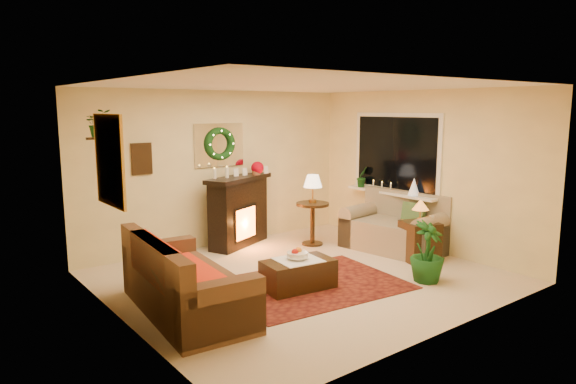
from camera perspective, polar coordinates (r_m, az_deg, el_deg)
floor at (r=7.18m, az=1.73°, el=-9.45°), size 5.00×5.00×0.00m
ceiling at (r=6.81m, az=1.84°, el=11.75°), size 5.00×5.00×0.00m
wall_back at (r=8.71m, az=-7.66°, el=2.58°), size 5.00×5.00×0.00m
wall_front at (r=5.36m, az=17.26°, el=-1.99°), size 5.00×5.00×0.00m
wall_left at (r=5.65m, az=-18.22°, el=-1.46°), size 4.50×4.50×0.00m
wall_right at (r=8.67m, az=14.67°, el=2.32°), size 4.50×4.50×0.00m
area_rug at (r=6.90m, az=2.71°, el=-10.21°), size 2.48×1.97×0.01m
sofa at (r=6.02m, az=-11.20°, el=-9.08°), size 1.10×2.14×0.89m
red_throw at (r=6.16m, az=-12.18°, el=-8.44°), size 0.75×1.22×0.02m
fireplace at (r=8.71m, az=-5.51°, el=-2.38°), size 1.27×0.84×1.11m
poinsettia at (r=8.78m, az=-3.41°, el=2.70°), size 0.22×0.22×0.22m
mantel_candle_a at (r=8.35m, az=-8.16°, el=2.00°), size 0.06×0.06×0.17m
mantel_candle_b at (r=8.42m, az=-6.81°, el=2.09°), size 0.07×0.07×0.20m
mantel_mirror at (r=8.66m, az=-7.65°, el=5.19°), size 0.92×0.02×0.72m
wreath at (r=8.62m, az=-7.52°, el=5.31°), size 0.55×0.11×0.55m
wall_art at (r=8.08m, az=-15.95°, el=3.56°), size 0.32×0.03×0.48m
gold_mirror at (r=5.87m, az=-19.25°, el=3.32°), size 0.03×0.84×1.00m
hanging_plant at (r=6.61m, az=-20.28°, el=5.79°), size 0.33×0.28×0.36m
loveseat at (r=8.58m, az=11.78°, el=-3.62°), size 1.17×1.74×0.94m
window_frame at (r=8.97m, az=11.90°, el=4.26°), size 0.03×1.86×1.36m
window_glass at (r=8.96m, az=11.84°, el=4.25°), size 0.02×1.70×1.22m
window_sill at (r=8.98m, az=11.32°, el=-0.10°), size 0.22×1.86×0.04m
mini_tree at (r=8.65m, az=13.82°, el=0.60°), size 0.19×0.19×0.28m
sill_plant at (r=9.39m, az=8.23°, el=1.73°), size 0.27×0.21×0.48m
side_table_round at (r=8.76m, az=2.73°, el=-3.79°), size 0.61×0.61×0.73m
lamp_cream at (r=8.69m, az=2.76°, el=-0.17°), size 0.32×0.32×0.49m
end_table_square at (r=8.11m, az=14.40°, el=-5.55°), size 0.63×0.63×0.60m
lamp_tiffany at (r=8.01m, az=14.48°, el=-2.25°), size 0.25×0.25×0.37m
coffee_table at (r=6.68m, az=1.14°, el=-9.00°), size 0.96×0.61×0.38m
fruit_bowl at (r=6.63m, az=1.05°, el=-6.98°), size 0.28×0.28×0.06m
floor_palm at (r=7.13m, az=15.26°, el=-6.14°), size 1.58×1.58×2.46m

